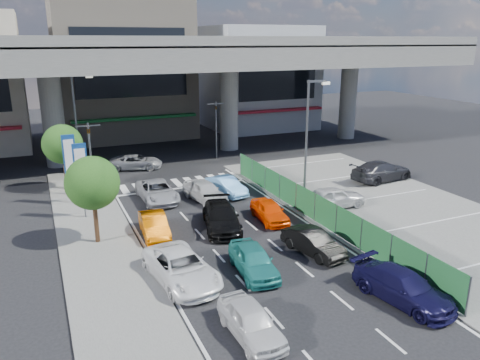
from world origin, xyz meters
name	(u,v)px	position (x,y,z in m)	size (l,w,h in m)	color
ground	(248,250)	(0.00, 0.00, 0.00)	(120.00, 120.00, 0.00)	black
parking_lot	(390,208)	(11.00, 2.00, 0.03)	(12.00, 28.00, 0.06)	#585856
sidewalk_left	(98,242)	(-7.00, 4.00, 0.06)	(4.00, 30.00, 0.12)	#585856
fence_run	(324,213)	(5.30, 1.00, 0.90)	(0.16, 22.00, 1.80)	#1F5A2D
expressway	(144,60)	(0.00, 22.00, 8.76)	(64.00, 14.00, 10.75)	#63635E
building_center	(123,68)	(0.00, 32.97, 7.49)	(14.00, 10.90, 15.00)	gray
building_east	(259,78)	(16.00, 31.97, 5.99)	(12.00, 10.90, 12.00)	gray
traffic_light_left	(89,142)	(-6.20, 12.00, 3.94)	(1.60, 1.24, 5.20)	#595B60
traffic_light_right	(216,116)	(5.50, 19.00, 3.94)	(1.60, 1.24, 5.20)	#595B60
street_lamp_right	(309,130)	(7.17, 6.00, 4.77)	(1.65, 0.22, 8.00)	#595B60
street_lamp_left	(78,116)	(-6.33, 18.00, 4.77)	(1.65, 0.22, 8.00)	#595B60
signboard_near	(81,170)	(-7.20, 7.99, 3.06)	(0.80, 0.14, 4.70)	#595B60
signboard_far	(70,160)	(-7.60, 10.99, 3.06)	(0.80, 0.14, 4.70)	#595B60
tree_near	(92,183)	(-7.00, 4.00, 3.39)	(2.80, 2.80, 4.80)	#382314
tree_far	(62,144)	(-7.80, 14.50, 3.39)	(2.80, 2.80, 4.80)	#382314
van_white_back_left	(251,321)	(-2.92, -6.69, 0.62)	(1.47, 3.66, 1.25)	silver
minivan_navy_back	(403,287)	(3.89, -7.02, 0.66)	(1.84, 4.54, 1.32)	#100E33
sedan_white_mid_left	(181,268)	(-4.08, -1.76, 0.69)	(2.29, 4.97, 1.38)	white
taxi_teal_mid	(253,260)	(-0.77, -2.34, 0.67)	(1.57, 3.91, 1.33)	teal
hatch_black_mid_right	(313,242)	(2.90, -1.67, 0.61)	(1.30, 3.73, 1.23)	black
taxi_orange_left	(154,225)	(-3.97, 3.83, 0.62)	(1.31, 3.75, 1.24)	#C65900
sedan_black_mid	(221,217)	(-0.17, 3.28, 0.69)	(1.93, 4.76, 1.38)	black
taxi_orange_right	(269,211)	(2.93, 3.27, 0.62)	(1.45, 3.61, 1.23)	#F74200
wagon_silver_front_left	(157,191)	(-2.36, 9.57, 0.66)	(2.17, 4.72, 1.31)	#A3A4AA
sedan_white_front_mid	(205,191)	(0.58, 8.29, 0.69)	(1.63, 4.05, 1.38)	beige
kei_truck_front_right	(226,186)	(2.43, 8.94, 0.62)	(1.31, 3.76, 1.24)	#67AAEA
crossing_wagon_silver	(136,162)	(-2.04, 18.24, 0.61)	(2.02, 4.38, 1.22)	#9FA0A7
parked_sedan_white	(334,197)	(7.70, 3.53, 0.76)	(1.66, 4.13, 1.41)	silver
parked_sedan_dgrey	(382,171)	(14.57, 7.15, 0.82)	(2.12, 5.21, 1.51)	#27272C
traffic_cone	(337,205)	(7.65, 3.11, 0.40)	(0.35, 0.35, 0.68)	red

